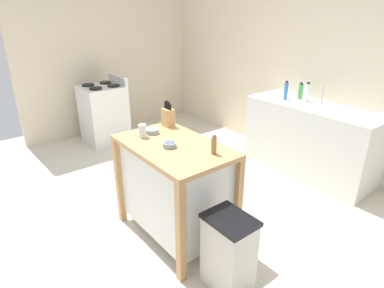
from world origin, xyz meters
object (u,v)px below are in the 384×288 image
Objects in this scene: drinking_cup at (143,131)px; bowl_ceramic_wide at (169,145)px; pepper_grinder at (214,144)px; bottle_spray_cleaner at (301,91)px; stove at (104,114)px; bowl_ceramic_small at (152,131)px; bottle_hand_soap at (307,92)px; sink_faucet at (322,95)px; trash_bin at (228,253)px; bottle_dish_soap at (286,91)px; knife_block at (168,117)px; kitchen_island at (174,186)px.

bowl_ceramic_wide is at bearing 10.41° from drinking_cup.
pepper_grinder is 2.12m from bottle_spray_cleaner.
pepper_grinder reaches higher than bowl_ceramic_wide.
stove is at bearing -143.14° from bottle_spray_cleaner.
pepper_grinder is (0.65, 0.26, 0.02)m from drinking_cup.
bottle_hand_soap reaches higher than bowl_ceramic_small.
stove is (-2.57, -1.74, -0.55)m from sink_faucet.
bottle_hand_soap is (0.16, 2.26, 0.03)m from drinking_cup.
sink_faucet is at bearing 98.82° from pepper_grinder.
bottle_spray_cleaner is at bearing 88.95° from drinking_cup.
bottle_spray_cleaner reaches higher than stove.
bowl_ceramic_wide is 0.96m from trash_bin.
sink_faucet is 3.15m from stove.
pepper_grinder is 2.05m from bottle_hand_soap.
bowl_ceramic_wide is at bearing -79.43° from bottle_dish_soap.
bottle_dish_soap is at bearing -147.91° from bottle_hand_soap.
trash_bin is (1.07, 0.05, -0.65)m from drinking_cup.
bottle_spray_cleaner reaches higher than pepper_grinder.
bottle_dish_soap is 2.73m from stove.
pepper_grinder is at bearing -6.43° from knife_block.
stove is (-2.57, 0.52, -0.48)m from bowl_ceramic_wide.
bottle_dish_soap is 0.26m from bottle_hand_soap.
sink_faucet is at bearing 89.20° from kitchen_island.
trash_bin is at bearing -3.29° from bowl_ceramic_small.
kitchen_island is 0.61m from pepper_grinder.
bowl_ceramic_small is 0.13m from drinking_cup.
sink_faucet is 0.44m from bottle_dish_soap.
bottle_dish_soap is (-0.06, 2.12, 0.03)m from drinking_cup.
bowl_ceramic_wide is at bearing -33.33° from knife_block.
bottle_hand_soap is (-0.49, 2.00, 0.01)m from pepper_grinder.
sink_faucet is at bearing 77.46° from knife_block.
bottle_hand_soap is (-0.14, 2.14, 0.49)m from kitchen_island.
bowl_ceramic_small is 1.01× the size of drinking_cup.
bottle_spray_cleaner reaches higher than bowl_ceramic_small.
sink_faucet is at bearing 81.85° from drinking_cup.
stove is (-3.31, 0.53, 0.14)m from trash_bin.
bowl_ceramic_wide is 2.25m from bottle_spray_cleaner.
bottle_hand_soap reaches higher than trash_bin.
bottle_spray_cleaner is at bearing 162.49° from bottle_hand_soap.
stove reaches higher than bowl_ceramic_small.
bowl_ceramic_small is 0.19× the size of trash_bin.
trash_bin is 2.48m from sink_faucet.
sink_faucet reaches higher than kitchen_island.
trash_bin is at bearing 2.86° from drinking_cup.
stove reaches higher than kitchen_island.
bottle_spray_cleaner is (-0.29, 2.23, 0.05)m from bowl_ceramic_wide.
bottle_spray_cleaner is at bearing -175.21° from sink_faucet.
bowl_ceramic_wide is at bearing -90.09° from sink_faucet.
bowl_ceramic_wide is (0.44, -0.29, -0.07)m from knife_block.
drinking_cup is (-0.30, -0.12, 0.46)m from kitchen_island.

